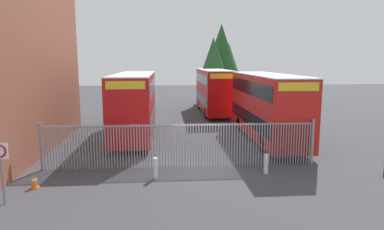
% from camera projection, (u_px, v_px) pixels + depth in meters
% --- Properties ---
extents(ground_plane, '(100.00, 100.00, 0.00)m').
position_uv_depth(ground_plane, '(188.00, 133.00, 25.20)').
color(ground_plane, '#3D3D42').
extents(palisade_fence, '(13.74, 0.14, 2.35)m').
position_uv_depth(palisade_fence, '(181.00, 144.00, 17.07)').
color(palisade_fence, gray).
rests_on(palisade_fence, ground).
extents(double_decker_bus_near_gate, '(2.54, 10.81, 4.42)m').
position_uv_depth(double_decker_bus_near_gate, '(135.00, 102.00, 23.89)').
color(double_decker_bus_near_gate, red).
rests_on(double_decker_bus_near_gate, ground).
extents(double_decker_bus_behind_fence_left, '(2.54, 10.81, 4.42)m').
position_uv_depth(double_decker_bus_behind_fence_left, '(266.00, 104.00, 22.80)').
color(double_decker_bus_behind_fence_left, red).
rests_on(double_decker_bus_behind_fence_left, ground).
extents(double_decker_bus_behind_fence_right, '(2.54, 10.81, 4.42)m').
position_uv_depth(double_decker_bus_behind_fence_right, '(213.00, 89.00, 34.60)').
color(double_decker_bus_behind_fence_right, '#B70C0C').
rests_on(double_decker_bus_behind_fence_right, ground).
extents(bollard_near_left, '(0.20, 0.20, 0.95)m').
position_uv_depth(bollard_near_left, '(156.00, 168.00, 15.49)').
color(bollard_near_left, silver).
rests_on(bollard_near_left, ground).
extents(bollard_center_front, '(0.20, 0.20, 0.95)m').
position_uv_depth(bollard_center_front, '(266.00, 164.00, 16.13)').
color(bollard_center_front, silver).
rests_on(bollard_center_front, ground).
extents(traffic_cone_by_gate, '(0.34, 0.34, 0.59)m').
position_uv_depth(traffic_cone_by_gate, '(34.00, 181.00, 14.33)').
color(traffic_cone_by_gate, orange).
rests_on(traffic_cone_by_gate, ground).
extents(speed_limit_sign_post, '(0.60, 0.14, 2.40)m').
position_uv_depth(speed_limit_sign_post, '(0.00, 158.00, 12.45)').
color(speed_limit_sign_post, slate).
rests_on(speed_limit_sign_post, ground).
extents(tree_tall_back, '(3.75, 3.75, 7.60)m').
position_uv_depth(tree_tall_back, '(228.00, 64.00, 44.72)').
color(tree_tall_back, '#4C3823').
rests_on(tree_tall_back, ground).
extents(tree_short_side, '(5.10, 5.10, 9.81)m').
position_uv_depth(tree_short_side, '(221.00, 54.00, 42.50)').
color(tree_short_side, '#4C3823').
rests_on(tree_short_side, ground).
extents(tree_mid_row, '(3.97, 3.97, 7.93)m').
position_uv_depth(tree_mid_row, '(213.00, 63.00, 39.44)').
color(tree_mid_row, '#4C3823').
rests_on(tree_mid_row, ground).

